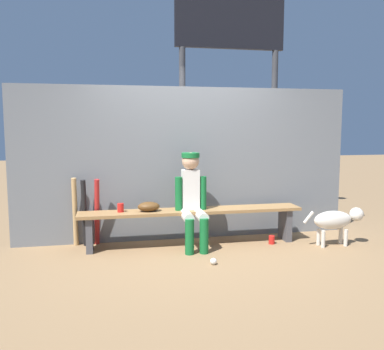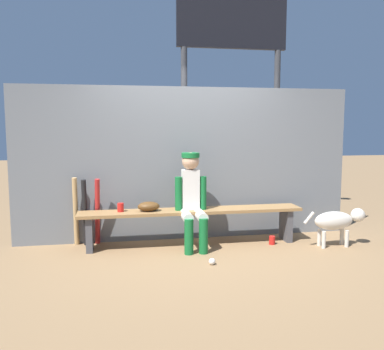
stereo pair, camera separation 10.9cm
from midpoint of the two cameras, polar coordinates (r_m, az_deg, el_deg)
ground_plane at (r=5.53m, az=0.57°, el=-9.55°), size 30.00×30.00×0.00m
chainlink_fence at (r=5.69m, az=-0.12°, el=1.54°), size 4.61×0.03×2.08m
dugout_bench at (r=5.44m, az=0.58°, el=-5.73°), size 2.90×0.36×0.47m
player_seated at (r=5.27m, az=0.61°, el=-2.98°), size 0.41×0.55×1.21m
baseball_glove at (r=5.33m, az=-5.36°, el=-4.30°), size 0.28×0.20×0.12m
bat_aluminum_red at (r=5.57m, az=-12.26°, el=-4.93°), size 0.09×0.21×0.88m
bat_aluminum_black at (r=5.57m, az=-13.88°, el=-5.02°), size 0.09×0.14×0.87m
bat_wood_tan at (r=5.61m, az=-15.09°, el=-4.84°), size 0.07×0.15×0.90m
baseball at (r=4.79m, az=3.42°, el=-11.72°), size 0.07×0.07×0.07m
cup_on_ground at (r=5.66m, az=11.44°, el=-8.74°), size 0.08×0.08×0.11m
cup_on_bench at (r=5.33m, az=-9.17°, el=-4.40°), size 0.08×0.08×0.11m
scoreboard at (r=7.02m, az=6.39°, el=16.86°), size 2.07×0.27×3.99m
dog at (r=5.74m, az=19.82°, el=-5.91°), size 0.84×0.20×0.49m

